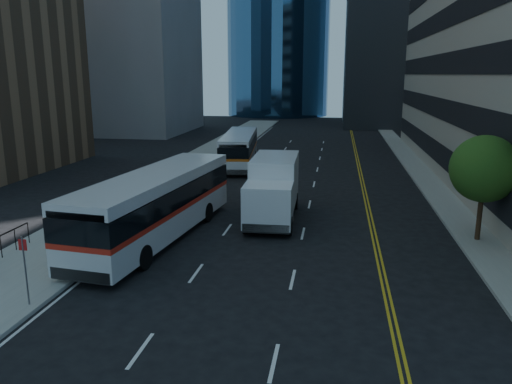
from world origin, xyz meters
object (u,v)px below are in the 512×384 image
Objects in this scene: box_truck at (273,188)px; bus_front at (157,203)px; street_tree at (484,169)px; bus_rear at (239,148)px.

bus_front is at bearing -141.68° from box_truck.
street_tree is at bearing -14.50° from box_truck.
street_tree is 10.80m from box_truck.
street_tree reaches higher than bus_front.
bus_rear is (0.14, 20.59, -0.21)m from bus_front.
street_tree reaches higher than box_truck.
street_tree is 0.44× the size of bus_rear.
bus_front is 1.13× the size of bus_rear.
box_truck is at bearing 46.47° from bus_front.
bus_front is 1.81× the size of box_truck.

